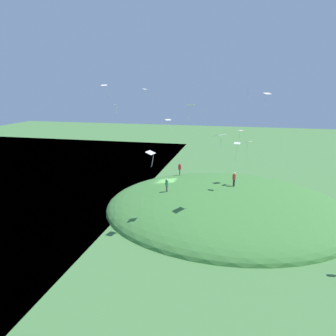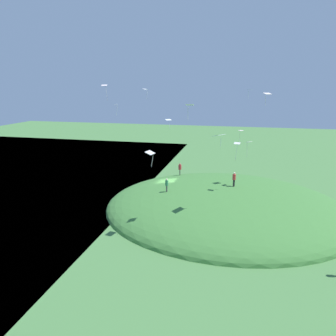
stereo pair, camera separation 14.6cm
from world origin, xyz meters
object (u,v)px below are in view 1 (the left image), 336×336
at_px(kite_2, 190,106).
at_px(kite_10, 267,94).
at_px(person_watching_kites, 234,177).
at_px(kite_11, 115,106).
at_px(kite_7, 168,120).
at_px(kite_9, 145,90).
at_px(kite_6, 249,143).
at_px(kite_3, 237,145).
at_px(kite_8, 151,153).
at_px(person_walking_path, 180,168).
at_px(kite_0, 240,132).
at_px(kite_4, 104,87).
at_px(kite_1, 249,90).
at_px(person_near_shore, 167,183).
at_px(kite_5, 219,136).

distance_m(kite_2, kite_10, 12.59).
bearing_deg(person_watching_kites, kite_11, 97.74).
relative_size(kite_7, kite_9, 1.15).
bearing_deg(kite_7, kite_6, -39.58).
bearing_deg(kite_3, person_watching_kites, 94.55).
bearing_deg(kite_8, person_walking_path, 90.35).
height_order(kite_2, kite_3, kite_2).
relative_size(person_walking_path, kite_3, 0.83).
bearing_deg(kite_0, kite_10, -74.40).
xyz_separation_m(kite_3, kite_10, (3.12, 3.34, 5.62)).
xyz_separation_m(kite_3, kite_9, (-12.85, 6.57, 6.02)).
relative_size(kite_0, kite_4, 0.95).
bearing_deg(kite_4, kite_9, 14.21).
height_order(kite_1, kite_7, kite_1).
height_order(person_watching_kites, kite_0, kite_0).
bearing_deg(kite_6, person_walking_path, 150.28).
distance_m(kite_0, kite_6, 11.05).
bearing_deg(person_walking_path, kite_7, 20.64).
height_order(person_near_shore, kite_6, kite_6).
relative_size(kite_2, kite_9, 1.04).
distance_m(person_walking_path, kite_6, 11.89).
bearing_deg(kite_3, kite_9, 152.91).
relative_size(person_walking_path, kite_4, 0.85).
bearing_deg(kite_7, person_near_shore, -77.88).
bearing_deg(kite_6, kite_10, 33.59).
bearing_deg(kite_4, person_walking_path, 12.90).
distance_m(person_walking_path, kite_9, 12.10).
xyz_separation_m(kite_2, kite_5, (2.73, 1.21, -2.88)).
xyz_separation_m(kite_5, kite_9, (-11.12, 12.03, 4.15)).
bearing_deg(person_near_shore, person_walking_path, -35.71).
distance_m(person_near_shore, kite_8, 8.51).
bearing_deg(kite_2, kite_3, 56.22).
bearing_deg(kite_4, person_watching_kites, -11.51).
distance_m(person_walking_path, kite_0, 11.18).
xyz_separation_m(kite_0, kite_7, (-11.21, -0.91, 1.58)).
height_order(kite_2, kite_8, kite_2).
bearing_deg(person_watching_kites, kite_6, -27.63).
bearing_deg(kite_2, kite_1, 74.47).
bearing_deg(kite_9, kite_4, -165.79).
bearing_deg(kite_10, kite_5, -118.86).
xyz_separation_m(kite_2, kite_11, (-15.68, 20.24, -1.39)).
bearing_deg(person_walking_path, kite_0, -66.22).
bearing_deg(kite_9, kite_0, 26.58).
relative_size(kite_5, kite_11, 0.75).
bearing_deg(kite_11, kite_6, -27.90).
xyz_separation_m(kite_2, kite_4, (-13.75, 11.88, 1.70)).
bearing_deg(kite_10, kite_1, 99.58).
distance_m(person_walking_path, person_near_shore, 8.80).
bearing_deg(person_walking_path, kite_9, 91.30).
height_order(kite_5, kite_11, kite_11).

